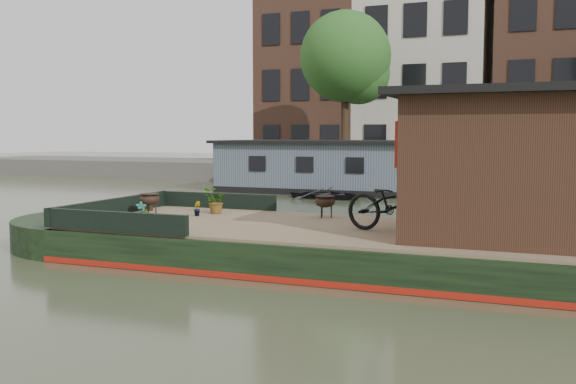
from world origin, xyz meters
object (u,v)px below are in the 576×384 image
at_px(dinghy, 327,191).
at_px(cabin, 521,163).
at_px(bicycle, 396,204).
at_px(brazier_front, 150,204).
at_px(brazier_rear, 325,207).
at_px(potted_plant_a, 141,212).

bearing_deg(dinghy, cabin, -138.20).
bearing_deg(bicycle, dinghy, 41.22).
bearing_deg(bicycle, cabin, -63.06).
bearing_deg(bicycle, brazier_front, 101.39).
relative_size(brazier_front, brazier_rear, 1.02).
relative_size(potted_plant_a, brazier_rear, 0.90).
bearing_deg(dinghy, brazier_front, -172.46).
xyz_separation_m(bicycle, brazier_front, (-5.40, 0.59, -0.28)).
distance_m(cabin, brazier_rear, 4.12).
xyz_separation_m(bicycle, brazier_rear, (-1.81, 1.56, -0.29)).
height_order(bicycle, potted_plant_a, bicycle).
relative_size(cabin, dinghy, 1.45).
relative_size(bicycle, potted_plant_a, 4.83).
bearing_deg(brazier_front, potted_plant_a, -63.96).
bearing_deg(bicycle, potted_plant_a, 112.81).
xyz_separation_m(brazier_rear, dinghy, (-3.19, 9.88, -0.59)).
xyz_separation_m(cabin, brazier_rear, (-3.80, 1.24, -1.00)).
bearing_deg(dinghy, bicycle, -146.74).
bearing_deg(cabin, brazier_front, 177.96).
distance_m(cabin, bicycle, 2.14).
distance_m(bicycle, brazier_front, 5.44).
height_order(brazier_front, dinghy, brazier_front).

